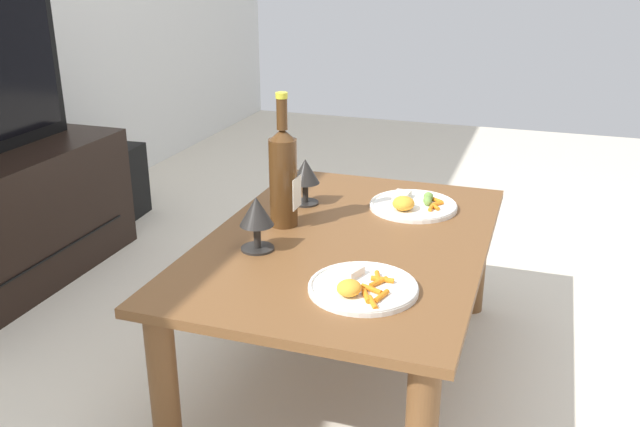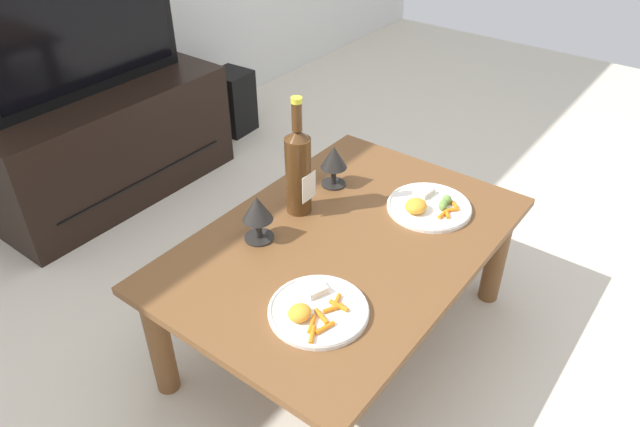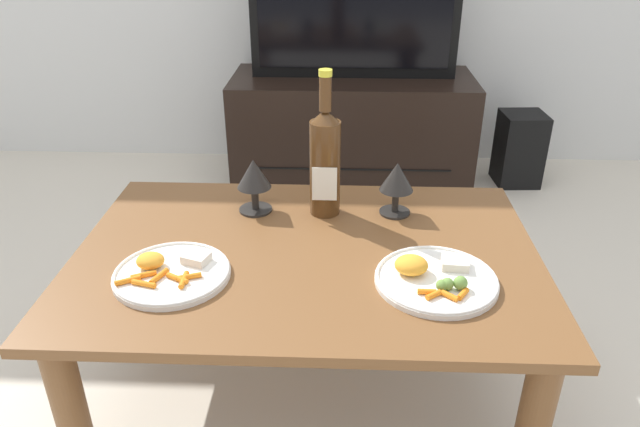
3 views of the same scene
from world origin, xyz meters
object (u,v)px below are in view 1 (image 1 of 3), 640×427
object	(u,v)px
floor_speaker	(121,181)
dinner_plate_left	(362,287)
dinner_plate_right	(413,205)
dining_table	(347,261)
goblet_left	(256,214)
wine_bottle	(283,174)
goblet_right	(305,174)

from	to	relation	value
floor_speaker	dinner_plate_left	size ratio (longest dim) A/B	1.29
floor_speaker	dinner_plate_right	bearing A→B (deg)	-115.86
dining_table	dinner_plate_left	bearing A→B (deg)	-157.35
dinner_plate_right	goblet_left	bearing A→B (deg)	143.22
dinner_plate_right	wine_bottle	bearing A→B (deg)	127.58
dinner_plate_left	dinner_plate_right	world-z (taller)	dinner_plate_right
wine_bottle	goblet_left	bearing A→B (deg)	179.41
dining_table	goblet_left	world-z (taller)	goblet_left
goblet_right	dinner_plate_right	bearing A→B (deg)	-79.13
dining_table	goblet_right	distance (m)	0.35
dining_table	wine_bottle	distance (m)	0.30
dining_table	floor_speaker	size ratio (longest dim) A/B	3.32
dining_table	dinner_plate_left	xyz separation A→B (m)	(-0.29, -0.12, 0.08)
floor_speaker	wine_bottle	distance (m)	1.50
dining_table	goblet_left	size ratio (longest dim) A/B	7.48
dinner_plate_left	goblet_left	bearing A→B (deg)	66.28
wine_bottle	goblet_left	distance (m)	0.20
wine_bottle	dinner_plate_left	xyz separation A→B (m)	(-0.33, -0.33, -0.14)
goblet_right	dinner_plate_left	bearing A→B (deg)	-147.77
wine_bottle	goblet_right	world-z (taller)	wine_bottle
floor_speaker	dinner_plate_left	bearing A→B (deg)	-132.35
floor_speaker	dinner_plate_left	xyz separation A→B (m)	(-1.19, -1.48, 0.27)
dinner_plate_right	goblet_right	bearing A→B (deg)	100.87
goblet_right	dinner_plate_right	world-z (taller)	goblet_right
goblet_left	dinner_plate_left	xyz separation A→B (m)	(-0.14, -0.33, -0.09)
dinner_plate_left	dining_table	bearing A→B (deg)	22.65
dining_table	wine_bottle	world-z (taller)	wine_bottle
dinner_plate_right	dining_table	bearing A→B (deg)	156.85
floor_speaker	wine_bottle	xyz separation A→B (m)	(-0.86, -1.16, 0.41)
floor_speaker	goblet_left	distance (m)	1.60
goblet_left	goblet_right	xyz separation A→B (m)	(0.38, -0.00, -0.00)
goblet_left	goblet_right	world-z (taller)	goblet_left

